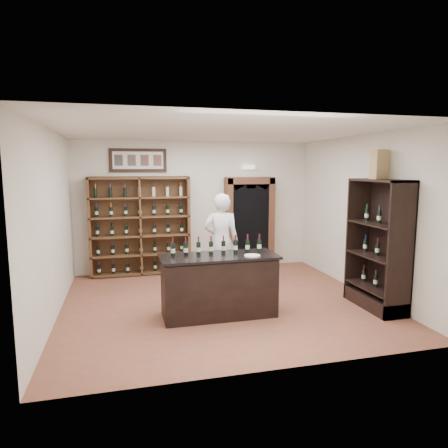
{
  "coord_description": "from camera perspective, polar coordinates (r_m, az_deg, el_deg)",
  "views": [
    {
      "loc": [
        -1.66,
        -6.67,
        2.39
      ],
      "look_at": [
        0.12,
        0.3,
        1.37
      ],
      "focal_mm": 32.0,
      "sensor_mm": 36.0,
      "label": 1
    }
  ],
  "objects": [
    {
      "name": "wall_back",
      "position": [
        9.36,
        -4.01,
        2.58
      ],
      "size": [
        5.5,
        0.04,
        3.0
      ],
      "primitive_type": "cube",
      "color": "silver",
      "rests_on": "ground"
    },
    {
      "name": "counter_bottle_3",
      "position": [
        6.45,
        -1.86,
        -3.4
      ],
      "size": [
        0.07,
        0.07,
        0.3
      ],
      "color": "black",
      "rests_on": "tasting_counter"
    },
    {
      "name": "shopkeeper",
      "position": [
        7.87,
        -0.39,
        -2.49
      ],
      "size": [
        0.78,
        0.6,
        1.9
      ],
      "primitive_type": "imported",
      "rotation": [
        0.0,
        0.0,
        2.91
      ],
      "color": "silver",
      "rests_on": "ground"
    },
    {
      "name": "side_cabinet",
      "position": [
        7.31,
        21.18,
        -5.42
      ],
      "size": [
        0.48,
        1.2,
        2.2
      ],
      "color": "black",
      "rests_on": "ground"
    },
    {
      "name": "counter_bottle_2",
      "position": [
        6.41,
        -3.66,
        -3.49
      ],
      "size": [
        0.07,
        0.07,
        0.3
      ],
      "color": "black",
      "rests_on": "tasting_counter"
    },
    {
      "name": "counter_bottle_6",
      "position": [
        6.61,
        3.38,
        -3.14
      ],
      "size": [
        0.07,
        0.07,
        0.3
      ],
      "color": "black",
      "rests_on": "tasting_counter"
    },
    {
      "name": "tasting_counter",
      "position": [
        6.53,
        -0.74,
        -8.82
      ],
      "size": [
        1.88,
        0.78,
        1.0
      ],
      "color": "black",
      "rests_on": "ground"
    },
    {
      "name": "wall_left",
      "position": [
        6.82,
        -23.35,
        -0.1
      ],
      "size": [
        0.04,
        5.0,
        3.0
      ],
      "primitive_type": "cube",
      "color": "silver",
      "rests_on": "ground"
    },
    {
      "name": "arched_doorway",
      "position": [
        9.54,
        3.6,
        0.5
      ],
      "size": [
        1.17,
        0.35,
        2.17
      ],
      "color": "black",
      "rests_on": "ground"
    },
    {
      "name": "counter_bottle_1",
      "position": [
        6.38,
        -5.48,
        -3.57
      ],
      "size": [
        0.07,
        0.07,
        0.3
      ],
      "color": "black",
      "rests_on": "tasting_counter"
    },
    {
      "name": "counter_bottle_7",
      "position": [
        6.67,
        5.06,
        -3.04
      ],
      "size": [
        0.07,
        0.07,
        0.3
      ],
      "color": "black",
      "rests_on": "tasting_counter"
    },
    {
      "name": "wine_shelf",
      "position": [
        9.1,
        -11.87,
        -0.26
      ],
      "size": [
        2.2,
        0.38,
        2.2
      ],
      "color": "brown",
      "rests_on": "ground"
    },
    {
      "name": "wall_right",
      "position": [
        8.05,
        19.06,
        1.27
      ],
      "size": [
        0.04,
        5.0,
        3.0
      ],
      "primitive_type": "cube",
      "color": "silver",
      "rests_on": "ground"
    },
    {
      "name": "wine_crate",
      "position": [
        7.21,
        21.32,
        7.94
      ],
      "size": [
        0.37,
        0.25,
        0.49
      ],
      "primitive_type": "cube",
      "rotation": [
        0.0,
        0.0,
        0.35
      ],
      "color": "tan",
      "rests_on": "side_cabinet"
    },
    {
      "name": "plate",
      "position": [
        6.33,
        4.06,
        -4.54
      ],
      "size": [
        0.25,
        0.25,
        0.02
      ],
      "primitive_type": "cylinder",
      "color": "beige",
      "rests_on": "tasting_counter"
    },
    {
      "name": "counter_bottle_4",
      "position": [
        6.5,
        -0.09,
        -3.31
      ],
      "size": [
        0.07,
        0.07,
        0.3
      ],
      "color": "black",
      "rests_on": "tasting_counter"
    },
    {
      "name": "counter_bottle_0",
      "position": [
        6.35,
        -7.32,
        -3.65
      ],
      "size": [
        0.07,
        0.07,
        0.3
      ],
      "color": "black",
      "rests_on": "tasting_counter"
    },
    {
      "name": "counter_bottle_5",
      "position": [
        6.55,
        1.66,
        -3.23
      ],
      "size": [
        0.07,
        0.07,
        0.3
      ],
      "color": "black",
      "rests_on": "tasting_counter"
    },
    {
      "name": "emergency_light",
      "position": [
        9.55,
        3.5,
        8.1
      ],
      "size": [
        0.3,
        0.1,
        0.1
      ],
      "primitive_type": "cube",
      "color": "white",
      "rests_on": "wall_back"
    },
    {
      "name": "floor",
      "position": [
        7.28,
        -0.3,
        -11.11
      ],
      "size": [
        5.5,
        5.5,
        0.0
      ],
      "primitive_type": "plane",
      "color": "brown",
      "rests_on": "ground"
    },
    {
      "name": "framed_picture",
      "position": [
        9.15,
        -12.17,
        8.88
      ],
      "size": [
        1.25,
        0.04,
        0.52
      ],
      "primitive_type": "cube",
      "color": "black",
      "rests_on": "wall_back"
    },
    {
      "name": "ceiling",
      "position": [
        6.9,
        -0.32,
        13.13
      ],
      "size": [
        5.5,
        5.5,
        0.0
      ],
      "primitive_type": "plane",
      "rotation": [
        3.14,
        0.0,
        0.0
      ],
      "color": "white",
      "rests_on": "wall_back"
    }
  ]
}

